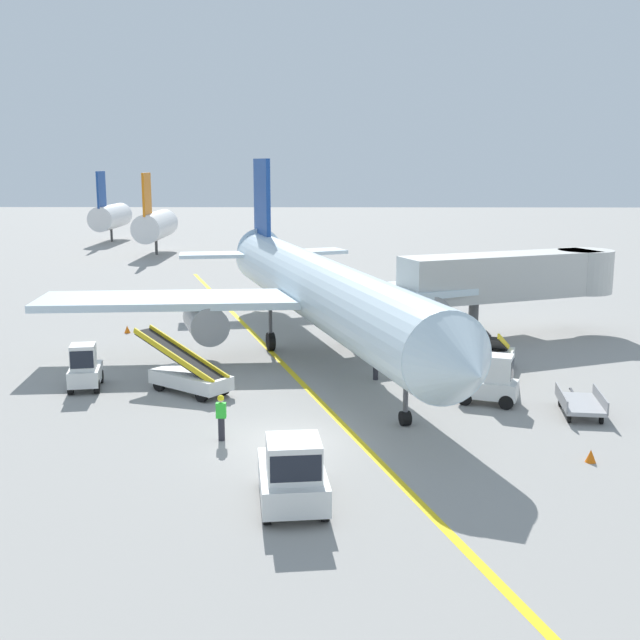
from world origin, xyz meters
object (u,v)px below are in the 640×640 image
at_px(baggage_tug_by_cargo_door, 492,382).
at_px(belt_loader_aft_hold, 495,358).
at_px(belt_loader_forward_hold, 189,375).
at_px(ground_crew_marshaller, 376,361).
at_px(safety_cone_wingtip_left, 127,329).
at_px(baggage_cart_loaded, 580,403).
at_px(baggage_tug_near_wing, 85,369).
at_px(ground_crew_wing_walker, 221,416).
at_px(jet_bridge, 523,276).
at_px(pushback_tug, 293,474).
at_px(safety_cone_nose_left, 591,456).
at_px(airliner, 318,289).

height_order(baggage_tug_by_cargo_door, belt_loader_aft_hold, belt_loader_aft_hold).
bearing_deg(belt_loader_forward_hold, ground_crew_marshaller, 14.77).
xyz_separation_m(baggage_tug_by_cargo_door, safety_cone_wingtip_left, (-18.64, 13.70, -0.71)).
bearing_deg(baggage_cart_loaded, baggage_tug_near_wing, 170.94).
distance_m(ground_crew_marshaller, ground_crew_wing_walker, 10.19).
bearing_deg(jet_bridge, pushback_tug, -117.51).
distance_m(baggage_tug_near_wing, safety_cone_wingtip_left, 11.86).
bearing_deg(safety_cone_nose_left, ground_crew_wing_walker, 171.16).
distance_m(jet_bridge, baggage_tug_near_wing, 24.48).
xyz_separation_m(baggage_tug_near_wing, safety_cone_nose_left, (19.56, -8.43, -0.71)).
bearing_deg(belt_loader_aft_hold, baggage_cart_loaded, -70.69).
distance_m(pushback_tug, baggage_cart_loaded, 14.08).
bearing_deg(pushback_tug, belt_loader_forward_hold, 113.62).
xyz_separation_m(ground_crew_wing_walker, safety_cone_nose_left, (12.66, -1.97, -0.69)).
bearing_deg(belt_loader_forward_hold, safety_cone_nose_left, -28.26).
xyz_separation_m(jet_bridge, pushback_tug, (-11.98, -23.01, -2.55)).
relative_size(baggage_tug_by_cargo_door, safety_cone_wingtip_left, 6.13).
bearing_deg(ground_crew_wing_walker, safety_cone_wingtip_left, 113.73).
height_order(jet_bridge, safety_cone_wingtip_left, jet_bridge).
relative_size(airliner, safety_cone_nose_left, 78.63).
xyz_separation_m(airliner, belt_loader_forward_hold, (-5.52, -7.24, -2.64)).
height_order(belt_loader_forward_hold, safety_cone_nose_left, belt_loader_forward_hold).
xyz_separation_m(airliner, baggage_tug_by_cargo_door, (7.34, -8.74, -2.49)).
distance_m(belt_loader_aft_hold, safety_cone_wingtip_left, 21.66).
bearing_deg(safety_cone_nose_left, pushback_tug, -159.86).
distance_m(belt_loader_aft_hold, safety_cone_nose_left, 11.35).
height_order(airliner, ground_crew_wing_walker, airliner).
bearing_deg(safety_cone_wingtip_left, baggage_tug_near_wing, -84.57).
height_order(airliner, belt_loader_forward_hold, airliner).
relative_size(airliner, baggage_tug_near_wing, 13.32).
distance_m(ground_crew_marshaller, safety_cone_wingtip_left, 17.27).
relative_size(pushback_tug, baggage_tug_near_wing, 1.46).
distance_m(jet_bridge, belt_loader_aft_hold, 9.11).
bearing_deg(belt_loader_forward_hold, baggage_tug_by_cargo_door, -6.63).
bearing_deg(baggage_tug_near_wing, safety_cone_wingtip_left, 95.43).
height_order(baggage_tug_near_wing, ground_crew_wing_walker, baggage_tug_near_wing).
bearing_deg(baggage_tug_by_cargo_door, ground_crew_marshaller, 141.38).
height_order(ground_crew_marshaller, safety_cone_wingtip_left, ground_crew_marshaller).
bearing_deg(ground_crew_wing_walker, airliner, 76.15).
relative_size(baggage_tug_near_wing, belt_loader_aft_hold, 0.50).
xyz_separation_m(airliner, baggage_tug_near_wing, (-10.17, -6.83, -2.49)).
distance_m(jet_bridge, baggage_tug_by_cargo_door, 13.81).
distance_m(airliner, baggage_tug_by_cargo_door, 11.68).
bearing_deg(baggage_tug_by_cargo_door, pushback_tug, -127.56).
bearing_deg(belt_loader_forward_hold, baggage_cart_loaded, -10.19).
xyz_separation_m(pushback_tug, belt_loader_aft_hold, (8.87, 14.90, -0.22)).
bearing_deg(airliner, belt_loader_forward_hold, -127.29).
bearing_deg(safety_cone_nose_left, belt_loader_aft_hold, 94.80).
height_order(jet_bridge, belt_loader_forward_hold, jet_bridge).
distance_m(belt_loader_forward_hold, baggage_cart_loaded, 16.38).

